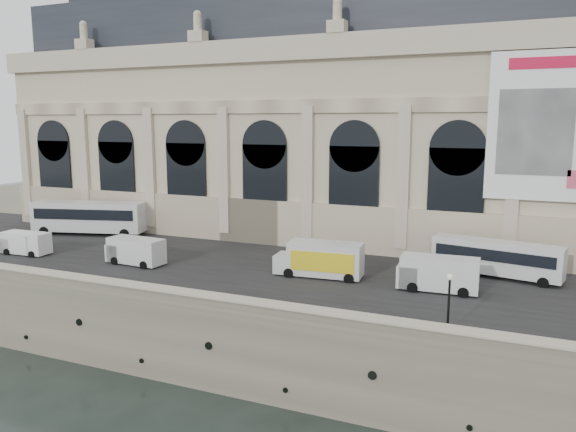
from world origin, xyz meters
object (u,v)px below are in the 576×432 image
Objects in this scene: bus_left at (89,217)px; van_a at (23,243)px; bus_right at (496,257)px; van_c at (434,274)px; lamp_right at (449,305)px; van_b at (133,251)px; box_truck at (321,260)px.

bus_left is 2.59× the size of van_a.
bus_right is (45.87, -0.50, -0.43)m from bus_left.
lamp_right is at bearing -76.01° from van_c.
bus_right is 2.10× the size of van_a.
van_a is at bearing -174.81° from van_b.
box_truck is at bearing -157.25° from bus_right.
bus_left reaches higher than van_c.
box_truck reaches higher than van_b.
box_truck is (-14.06, -5.90, -0.24)m from bus_right.
bus_right reaches higher than van_b.
bus_left is 3.41× the size of lamp_right.
box_truck is at bearing 9.21° from van_b.
van_a is 31.06m from box_truck.
bus_left reaches higher than van_a.
box_truck is (-9.78, 0.24, 0.13)m from van_c.
bus_right is at bearing -0.63° from bus_left.
bus_right is 7.49m from van_c.
van_a is 40.75m from van_c.
bus_left reaches higher than bus_right.
bus_left is at bearing 170.93° from van_c.
van_a is (-44.85, -9.97, -0.62)m from bus_right.
bus_left is 42.12m from van_c.
lamp_right is at bearing -97.30° from bus_right.
van_c is 9.78m from box_truck.
van_c is (40.57, 3.83, 0.24)m from van_a.
bus_right is at bearing 55.06° from van_c.
lamp_right is (2.31, -9.28, 0.57)m from van_c.
box_truck is (31.81, -6.40, -0.67)m from bus_left.
bus_left is 1.75× the size of box_truck.
van_c reaches higher than van_b.
van_a is at bearing -172.47° from box_truck.
lamp_right is (29.94, -6.62, 0.70)m from van_b.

